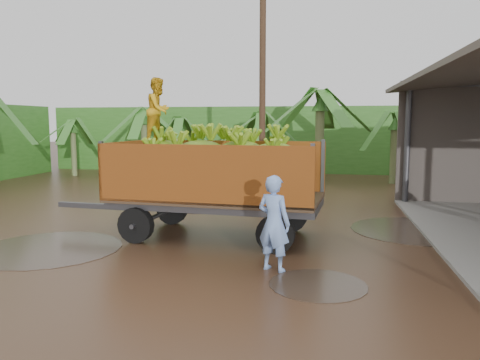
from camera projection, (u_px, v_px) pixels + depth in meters
The scene contains 6 objects.
ground at pixel (214, 237), 11.28m from camera, with size 100.00×100.00×0.00m, color black.
hedge_north at pixel (245, 139), 27.03m from camera, with size 22.00×3.00×3.60m, color #2D661E.
banana_trailer at pixel (216, 176), 11.13m from camera, with size 6.91×2.78×3.83m.
man_blue at pixel (274, 223), 8.63m from camera, with size 0.65×0.43×1.80m, color #789BDB.
utility_pole at pixel (262, 82), 17.43m from camera, with size 1.20×0.24×8.35m.
banana_plants at pixel (120, 144), 18.21m from camera, with size 24.26×19.94×4.42m.
Camera 1 is at (2.62, -10.73, 2.75)m, focal length 35.00 mm.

